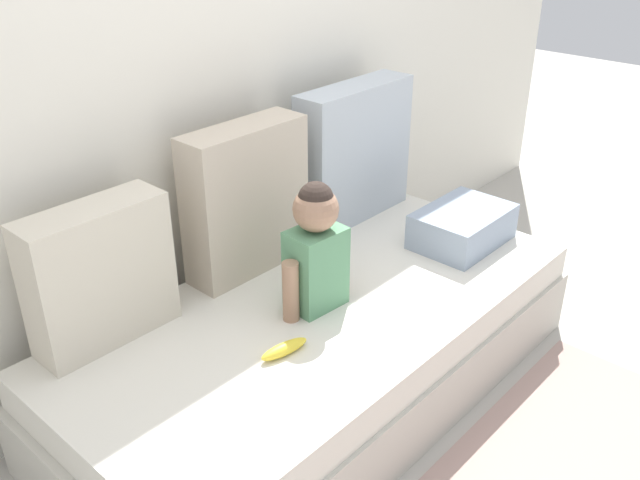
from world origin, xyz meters
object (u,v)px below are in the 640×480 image
couch (323,348)px  throw_pillow_left (100,275)px  banana (284,349)px  folded_blanket (462,226)px  throw_pillow_right (354,153)px  throw_pillow_center (246,200)px  toddler (316,247)px

couch → throw_pillow_left: throw_pillow_left is taller
banana → folded_blanket: size_ratio=0.42×
couch → folded_blanket: bearing=-9.5°
throw_pillow_left → throw_pillow_right: size_ratio=0.79×
throw_pillow_right → banana: (-0.92, -0.49, -0.27)m
throw_pillow_left → folded_blanket: bearing=-20.5°
folded_blanket → throw_pillow_center: bearing=145.2°
folded_blanket → couch: bearing=170.5°
throw_pillow_left → toddler: size_ratio=0.99×
throw_pillow_left → throw_pillow_center: size_ratio=0.82×
throw_pillow_right → banana: 1.08m
couch → throw_pillow_left: (-0.62, 0.38, 0.43)m
throw_pillow_right → folded_blanket: size_ratio=1.45×
couch → throw_pillow_left: size_ratio=4.33×
couch → throw_pillow_right: 0.87m
couch → toddler: bearing=167.3°
folded_blanket → banana: bearing=179.7°
throw_pillow_right → toddler: 0.74m
toddler → folded_blanket: (0.74, -0.13, -0.16)m
throw_pillow_center → folded_blanket: 0.89m
folded_blanket → throw_pillow_right: bearing=101.1°
throw_pillow_center → folded_blanket: size_ratio=1.40×
couch → throw_pillow_right: throw_pillow_right is taller
throw_pillow_center → banana: 0.63m
toddler → banana: 0.37m
banana → throw_pillow_center: bearing=58.1°
couch → folded_blanket: size_ratio=4.96×
throw_pillow_left → throw_pillow_center: bearing=0.0°
toddler → folded_blanket: toddler is taller
throw_pillow_left → throw_pillow_right: 1.23m
toddler → banana: size_ratio=2.71×
couch → banana: banana is taller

